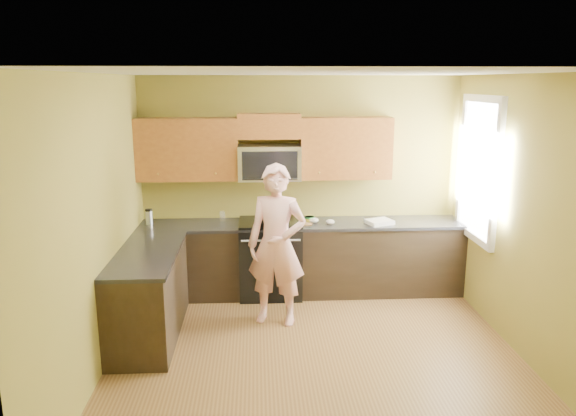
{
  "coord_description": "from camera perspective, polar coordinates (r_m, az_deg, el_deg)",
  "views": [
    {
      "loc": [
        -0.56,
        -4.81,
        2.63
      ],
      "look_at": [
        -0.2,
        1.3,
        1.2
      ],
      "focal_mm": 33.95,
      "sensor_mm": 36.0,
      "label": 1
    }
  ],
  "objects": [
    {
      "name": "ceiling",
      "position": [
        4.84,
        3.36,
        13.97
      ],
      "size": [
        4.0,
        4.0,
        0.0
      ],
      "primitive_type": "plane",
      "rotation": [
        3.14,
        0.0,
        0.0
      ],
      "color": "white",
      "rests_on": "ground"
    },
    {
      "name": "toast_slice",
      "position": [
        6.64,
        2.03,
        -1.7
      ],
      "size": [
        0.12,
        0.12,
        0.01
      ],
      "primitive_type": "cube",
      "rotation": [
        0.0,
        0.0,
        -0.05
      ],
      "color": "#B27F47",
      "rests_on": "countertop_back"
    },
    {
      "name": "cabinet_back_run",
      "position": [
        6.89,
        1.47,
        -5.39
      ],
      "size": [
        4.0,
        0.6,
        0.88
      ],
      "primitive_type": "cube",
      "color": "black",
      "rests_on": "floor"
    },
    {
      "name": "countertop_back",
      "position": [
        6.75,
        1.5,
        -1.71
      ],
      "size": [
        4.0,
        0.62,
        0.04
      ],
      "primitive_type": "cube",
      "color": "black",
      "rests_on": "cabinet_back_run"
    },
    {
      "name": "wall_back",
      "position": [
        6.95,
        1.31,
        2.54
      ],
      "size": [
        4.0,
        0.0,
        4.0
      ],
      "primitive_type": "plane",
      "rotation": [
        1.57,
        0.0,
        0.0
      ],
      "color": "olive",
      "rests_on": "ground"
    },
    {
      "name": "glass_b",
      "position": [
        6.87,
        -6.9,
        -0.84
      ],
      "size": [
        0.08,
        0.08,
        0.12
      ],
      "primitive_type": "cylinder",
      "rotation": [
        0.0,
        0.0,
        0.12
      ],
      "color": "silver",
      "rests_on": "countertop_back"
    },
    {
      "name": "frying_pan",
      "position": [
        6.65,
        -2.05,
        -1.48
      ],
      "size": [
        0.28,
        0.44,
        0.05
      ],
      "primitive_type": null,
      "rotation": [
        0.0,
        0.0,
        -0.09
      ],
      "color": "black",
      "rests_on": "stove"
    },
    {
      "name": "dish_towel",
      "position": [
        6.77,
        9.55,
        -1.44
      ],
      "size": [
        0.37,
        0.33,
        0.05
      ],
      "primitive_type": "cube",
      "rotation": [
        0.0,
        0.0,
        0.36
      ],
      "color": "white",
      "rests_on": "countertop_back"
    },
    {
      "name": "microwave",
      "position": [
        6.71,
        -1.96,
        3.02
      ],
      "size": [
        0.76,
        0.4,
        0.42
      ],
      "primitive_type": null,
      "color": "silver",
      "rests_on": "wall_back"
    },
    {
      "name": "wall_left",
      "position": [
        5.18,
        -19.42,
        -1.91
      ],
      "size": [
        0.0,
        4.0,
        4.0
      ],
      "primitive_type": "plane",
      "rotation": [
        1.57,
        0.0,
        1.57
      ],
      "color": "olive",
      "rests_on": "ground"
    },
    {
      "name": "wall_right",
      "position": [
        5.59,
        23.98,
        -1.23
      ],
      "size": [
        0.0,
        4.0,
        4.0
      ],
      "primitive_type": "plane",
      "rotation": [
        1.57,
        0.0,
        -1.57
      ],
      "color": "olive",
      "rests_on": "ground"
    },
    {
      "name": "stove",
      "position": [
        6.83,
        -1.87,
        -5.24
      ],
      "size": [
        0.76,
        0.65,
        0.95
      ],
      "primitive_type": null,
      "color": "black",
      "rests_on": "floor"
    },
    {
      "name": "wall_front",
      "position": [
        3.13,
        7.31,
        -11.03
      ],
      "size": [
        4.0,
        0.0,
        4.0
      ],
      "primitive_type": "plane",
      "rotation": [
        -1.57,
        0.0,
        0.0
      ],
      "color": "olive",
      "rests_on": "ground"
    },
    {
      "name": "napkin_a",
      "position": [
        6.67,
        4.43,
        -1.48
      ],
      "size": [
        0.14,
        0.14,
        0.06
      ],
      "primitive_type": "ellipsoid",
      "rotation": [
        0.0,
        0.0,
        -0.26
      ],
      "color": "silver",
      "rests_on": "countertop_back"
    },
    {
      "name": "floor",
      "position": [
        5.51,
        2.97,
        -15.39
      ],
      "size": [
        4.0,
        4.0,
        0.0
      ],
      "primitive_type": "plane",
      "color": "brown",
      "rests_on": "ground"
    },
    {
      "name": "upper_cab_right",
      "position": [
        6.83,
        5.95,
        3.14
      ],
      "size": [
        1.12,
        0.33,
        0.75
      ],
      "primitive_type": null,
      "color": "brown",
      "rests_on": "wall_back"
    },
    {
      "name": "countertop_left",
      "position": [
        5.79,
        -14.52,
        -4.66
      ],
      "size": [
        0.62,
        1.6,
        0.04
      ],
      "primitive_type": "cube",
      "color": "black",
      "rests_on": "cabinet_left_run"
    },
    {
      "name": "butter_tub",
      "position": [
        6.77,
        2.32,
        -1.48
      ],
      "size": [
        0.14,
        0.14,
        0.09
      ],
      "primitive_type": null,
      "rotation": [
        0.0,
        0.0,
        -0.14
      ],
      "color": "#FFFA43",
      "rests_on": "countertop_back"
    },
    {
      "name": "woman",
      "position": [
        5.93,
        -1.19,
        -3.92
      ],
      "size": [
        0.74,
        0.59,
        1.78
      ],
      "primitive_type": "imported",
      "rotation": [
        0.0,
        0.0,
        -0.28
      ],
      "color": "#FA7E7D",
      "rests_on": "floor"
    },
    {
      "name": "upper_cab_left",
      "position": [
        6.8,
        -10.35,
        2.94
      ],
      "size": [
        1.22,
        0.33,
        0.75
      ],
      "primitive_type": null,
      "color": "brown",
      "rests_on": "wall_back"
    },
    {
      "name": "cabinet_left_run",
      "position": [
        5.94,
        -14.36,
        -8.89
      ],
      "size": [
        0.6,
        1.6,
        0.88
      ],
      "primitive_type": "cube",
      "color": "black",
      "rests_on": "floor"
    },
    {
      "name": "window",
      "position": [
        6.59,
        19.37,
        3.86
      ],
      "size": [
        0.06,
        1.06,
        1.66
      ],
      "primitive_type": null,
      "color": "white",
      "rests_on": "wall_right"
    },
    {
      "name": "upper_cab_over_mw",
      "position": [
        6.66,
        -2.01,
        8.59
      ],
      "size": [
        0.76,
        0.33,
        0.3
      ],
      "primitive_type": "cube",
      "color": "brown",
      "rests_on": "wall_back"
    },
    {
      "name": "napkin_b",
      "position": [
        6.73,
        2.72,
        -1.29
      ],
      "size": [
        0.13,
        0.14,
        0.07
      ],
      "primitive_type": "ellipsoid",
      "rotation": [
        0.0,
        0.0,
        0.06
      ],
      "color": "silver",
      "rests_on": "countertop_back"
    },
    {
      "name": "travel_mug",
      "position": [
        6.87,
        -14.29,
        -1.67
      ],
      "size": [
        0.1,
        0.1,
        0.19
      ],
      "primitive_type": null,
      "rotation": [
        0.0,
        0.0,
        0.18
      ],
      "color": "silver",
      "rests_on": "countertop_back"
    }
  ]
}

